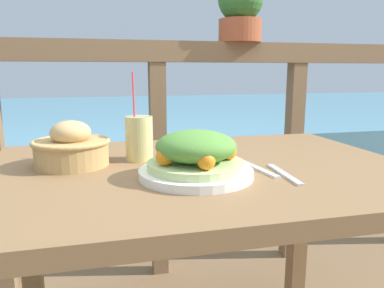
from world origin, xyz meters
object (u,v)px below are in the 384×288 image
at_px(salad_plate, 196,157).
at_px(potted_plant, 240,9).
at_px(drink_glass, 139,138).
at_px(bread_basket, 72,148).

height_order(salad_plate, potted_plant, potted_plant).
height_order(drink_glass, bread_basket, drink_glass).
distance_m(bread_basket, potted_plant, 1.07).
distance_m(salad_plate, drink_glass, 0.24).
bearing_deg(potted_plant, bread_basket, -137.60).
distance_m(salad_plate, bread_basket, 0.34).
height_order(drink_glass, potted_plant, potted_plant).
height_order(salad_plate, drink_glass, drink_glass).
xyz_separation_m(salad_plate, potted_plant, (0.42, 0.84, 0.47)).
distance_m(drink_glass, bread_basket, 0.18).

